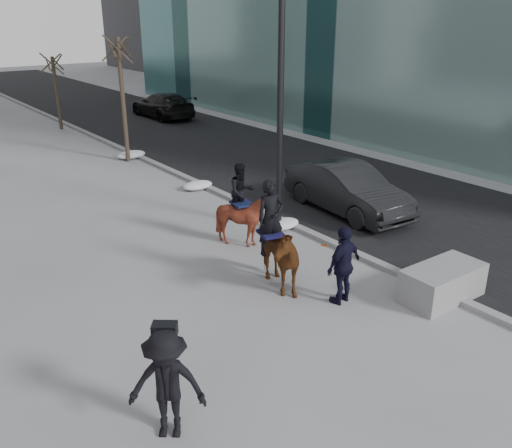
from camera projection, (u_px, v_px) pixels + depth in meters
ground at (290, 305)px, 11.63m from camera, size 120.00×120.00×0.00m
road at (262, 160)px, 22.98m from camera, size 8.00×90.00×0.01m
curb at (180, 175)px, 20.71m from camera, size 0.25×90.00×0.12m
planter at (442, 283)px, 11.78m from camera, size 1.91×0.99×0.76m
car_near at (347, 189)px, 16.78m from camera, size 2.02×4.71×1.51m
car_far at (163, 105)px, 31.91m from camera, size 2.08×5.04×1.46m
tree_near at (122, 95)px, 21.82m from camera, size 1.20×1.20×5.51m
tree_far at (56, 90)px, 28.26m from camera, size 1.20×1.20×4.15m
mounted_left at (274, 250)px, 12.05m from camera, size 1.32×2.10×2.52m
mounted_right at (244, 213)px, 14.33m from camera, size 1.38×1.50×2.23m
feeder at (344, 265)px, 11.46m from camera, size 1.08×0.92×1.75m
camera_crew at (167, 384)px, 7.78m from camera, size 1.29×1.22×1.75m
lamppost at (275, 48)px, 14.09m from camera, size 0.25×2.84×9.09m
snow_piles at (182, 178)px, 19.97m from camera, size 1.27×10.87×0.32m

